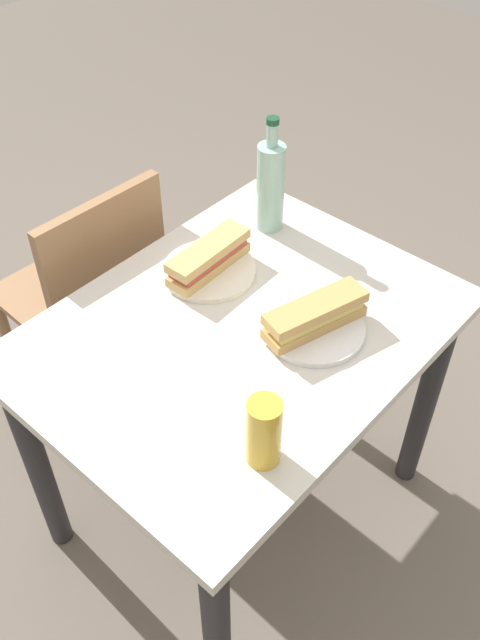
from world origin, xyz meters
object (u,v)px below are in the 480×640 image
at_px(chair_far, 93,295).
at_px(plate_far, 314,328).
at_px(beer_glass, 264,432).
at_px(baguette_sandwich_near, 209,257).
at_px(knife_near, 191,261).
at_px(dining_table, 240,367).
at_px(plate_near, 209,270).
at_px(baguette_sandwich_far, 315,315).
at_px(water_bottle, 271,185).
at_px(knife_far, 297,314).

xyz_separation_m(chair_far, plate_far, (0.10, -0.70, 0.25)).
bearing_deg(beer_glass, baguette_sandwich_near, 54.27).
relative_size(knife_near, beer_glass, 1.15).
bearing_deg(plate_far, dining_table, 126.98).
bearing_deg(plate_near, chair_far, 103.32).
bearing_deg(beer_glass, baguette_sandwich_far, 21.99).
xyz_separation_m(chair_far, water_bottle, (0.34, -0.37, 0.37)).
xyz_separation_m(chair_far, knife_far, (0.11, -0.65, 0.26)).
bearing_deg(water_bottle, dining_table, -149.63).
height_order(dining_table, knife_far, knife_far).
bearing_deg(plate_far, knife_far, 86.78).
bearing_deg(knife_far, water_bottle, 50.01).
height_order(knife_far, water_bottle, water_bottle).
bearing_deg(knife_far, knife_near, 94.88).
bearing_deg(baguette_sandwich_far, knife_near, 93.74).
relative_size(knife_near, water_bottle, 0.57).
xyz_separation_m(baguette_sandwich_near, knife_near, (-0.01, 0.05, -0.03)).
relative_size(dining_table, knife_far, 5.36).
bearing_deg(water_bottle, knife_near, 172.65).
height_order(dining_table, beer_glass, beer_glass).
relative_size(dining_table, chair_far, 1.11).
height_order(knife_near, knife_far, same).
bearing_deg(baguette_sandwich_near, baguette_sandwich_far, -88.07).
bearing_deg(dining_table, plate_far, -53.02).
xyz_separation_m(plate_near, beer_glass, (-0.32, -0.45, 0.07)).
distance_m(chair_far, knife_near, 0.43).
xyz_separation_m(plate_near, water_bottle, (0.25, 0.02, 0.12)).
distance_m(dining_table, water_bottle, 0.47).
bearing_deg(plate_far, baguette_sandwich_near, 91.93).
height_order(dining_table, water_bottle, water_bottle).
height_order(knife_near, beer_glass, beer_glass).
bearing_deg(baguette_sandwich_near, plate_near, 90.00).
distance_m(chair_far, baguette_sandwich_far, 0.77).
xyz_separation_m(plate_far, water_bottle, (0.24, 0.33, 0.12)).
height_order(baguette_sandwich_near, plate_far, baguette_sandwich_near).
distance_m(baguette_sandwich_near, water_bottle, 0.26).
bearing_deg(chair_far, knife_far, -80.81).
xyz_separation_m(dining_table, knife_far, (0.10, -0.08, 0.15)).
relative_size(baguette_sandwich_far, water_bottle, 0.81).
bearing_deg(beer_glass, plate_near, 54.27).
bearing_deg(beer_glass, water_bottle, 39.17).
xyz_separation_m(plate_near, knife_near, (-0.01, 0.05, 0.01)).
xyz_separation_m(water_bottle, beer_glass, (-0.57, -0.46, -0.05)).
xyz_separation_m(baguette_sandwich_far, water_bottle, (0.24, 0.33, 0.08)).
bearing_deg(baguette_sandwich_far, chair_far, 98.30).
bearing_deg(beer_glass, knife_near, 58.12).
relative_size(chair_far, baguette_sandwich_far, 3.46).
height_order(chair_far, plate_far, chair_far).
bearing_deg(chair_far, beer_glass, -105.40).
bearing_deg(knife_near, beer_glass, -121.88).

